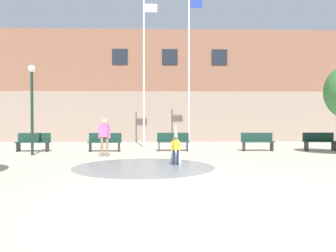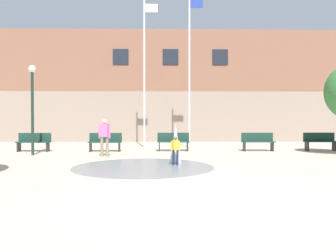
{
  "view_description": "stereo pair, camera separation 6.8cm",
  "coord_description": "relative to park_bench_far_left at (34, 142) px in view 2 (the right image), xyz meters",
  "views": [
    {
      "loc": [
        -0.71,
        -6.74,
        1.54
      ],
      "look_at": [
        -0.37,
        6.7,
        1.3
      ],
      "focal_mm": 35.0,
      "sensor_mm": 36.0,
      "label": 1
    },
    {
      "loc": [
        -0.64,
        -6.74,
        1.54
      ],
      "look_at": [
        -0.37,
        6.7,
        1.3
      ],
      "focal_mm": 35.0,
      "sensor_mm": 36.0,
      "label": 2
    }
  ],
  "objects": [
    {
      "name": "library_building",
      "position": [
        6.91,
        9.93,
        3.49
      ],
      "size": [
        36.0,
        6.05,
        7.95
      ],
      "color": "gray",
      "rests_on": "ground"
    },
    {
      "name": "child_running",
      "position": [
        6.74,
        -4.98,
        0.1
      ],
      "size": [
        0.31,
        0.21,
        0.99
      ],
      "rotation": [
        0.0,
        0.0,
        0.47
      ],
      "color": "#1E233D",
      "rests_on": "ground"
    },
    {
      "name": "park_bench_left_of_flagpoles",
      "position": [
        3.5,
        -0.07,
        0.0
      ],
      "size": [
        1.6,
        0.44,
        0.91
      ],
      "color": "#28282D",
      "rests_on": "ground"
    },
    {
      "name": "flagpole_left",
      "position": [
        5.34,
        2.16,
        3.97
      ],
      "size": [
        0.8,
        0.1,
        8.4
      ],
      "color": "silver",
      "rests_on": "ground"
    },
    {
      "name": "teen_by_trashcan",
      "position": [
        3.87,
        -2.37,
        0.45
      ],
      "size": [
        0.5,
        0.29,
        1.59
      ],
      "rotation": [
        0.0,
        0.0,
        2.86
      ],
      "color": "#89755B",
      "rests_on": "ground"
    },
    {
      "name": "park_bench_far_right",
      "position": [
        14.27,
        0.17,
        0.0
      ],
      "size": [
        1.6,
        0.44,
        0.91
      ],
      "color": "#28282D",
      "rests_on": "ground"
    },
    {
      "name": "park_bench_near_trashcan",
      "position": [
        11.08,
        0.08,
        0.0
      ],
      "size": [
        1.6,
        0.44,
        0.91
      ],
      "color": "#28282D",
      "rests_on": "ground"
    },
    {
      "name": "park_bench_far_left",
      "position": [
        0.0,
        0.0,
        0.0
      ],
      "size": [
        1.6,
        0.44,
        0.91
      ],
      "color": "#28282D",
      "rests_on": "ground"
    },
    {
      "name": "lamp_post_left_lane",
      "position": [
        0.59,
        -1.64,
        2.1
      ],
      "size": [
        0.32,
        0.32,
        3.95
      ],
      "color": "#192D23",
      "rests_on": "ground"
    },
    {
      "name": "park_bench_under_left_flagpole",
      "position": [
        6.86,
        0.15,
        0.0
      ],
      "size": [
        1.6,
        0.44,
        0.91
      ],
      "color": "#28282D",
      "rests_on": "ground"
    },
    {
      "name": "splash_fountain",
      "position": [
        6.32,
        -4.79,
        -0.06
      ],
      "size": [
        4.65,
        4.65,
        1.4
      ],
      "color": "gray",
      "rests_on": "ground"
    },
    {
      "name": "ground_plane",
      "position": [
        6.91,
        -9.41,
        -0.48
      ],
      "size": [
        100.0,
        100.0,
        0.0
      ],
      "primitive_type": "plane",
      "color": "#BCB299"
    },
    {
      "name": "flagpole_right",
      "position": [
        7.85,
        2.16,
        4.1
      ],
      "size": [
        0.8,
        0.1,
        8.65
      ],
      "color": "silver",
      "rests_on": "ground"
    }
  ]
}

